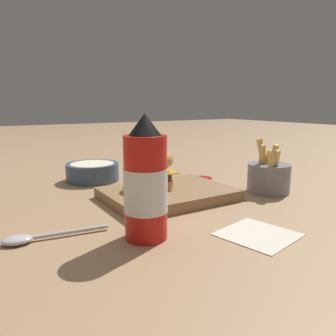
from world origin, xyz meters
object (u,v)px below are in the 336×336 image
(burger, at_px, (154,168))
(side_bowl, at_px, (93,171))
(ketchup_bottle, at_px, (146,184))
(fries_basket, at_px, (269,177))
(serving_board, at_px, (168,194))
(spoon, at_px, (30,238))

(burger, height_order, side_bowl, burger)
(ketchup_bottle, xyz_separation_m, fries_basket, (-0.40, -0.09, -0.05))
(ketchup_bottle, height_order, side_bowl, ketchup_bottle)
(burger, xyz_separation_m, side_bowl, (0.07, -0.25, -0.05))
(burger, bearing_deg, side_bowl, -74.76)
(fries_basket, bearing_deg, serving_board, -17.84)
(fries_basket, bearing_deg, spoon, 0.84)
(burger, bearing_deg, spoon, 21.56)
(ketchup_bottle, xyz_separation_m, side_bowl, (-0.06, -0.45, -0.07))
(serving_board, xyz_separation_m, spoon, (0.32, 0.09, -0.01))
(burger, bearing_deg, ketchup_bottle, 57.21)
(serving_board, height_order, spoon, serving_board)
(serving_board, height_order, side_bowl, side_bowl)
(serving_board, height_order, ketchup_bottle, ketchup_bottle)
(ketchup_bottle, height_order, spoon, ketchup_bottle)
(serving_board, relative_size, spoon, 1.66)
(ketchup_bottle, bearing_deg, spoon, -26.36)
(serving_board, bearing_deg, fries_basket, 162.16)
(serving_board, xyz_separation_m, fries_basket, (-0.25, 0.08, 0.03))
(serving_board, relative_size, fries_basket, 2.07)
(burger, height_order, fries_basket, fries_basket)
(side_bowl, bearing_deg, ketchup_bottle, 81.98)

